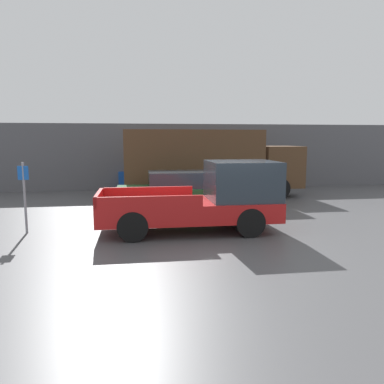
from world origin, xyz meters
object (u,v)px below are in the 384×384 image
(parking_sign, at_px, (24,193))
(newspaper_box, at_px, (123,181))
(delivery_truck, at_px, (207,161))
(car, at_px, (180,191))
(pickup_truck, at_px, (208,198))

(parking_sign, xyz_separation_m, newspaper_box, (2.49, 9.02, -0.68))
(newspaper_box, bearing_deg, delivery_truck, -35.51)
(car, bearing_deg, pickup_truck, -81.08)
(parking_sign, bearing_deg, pickup_truck, -5.13)
(parking_sign, relative_size, newspaper_box, 2.08)
(car, relative_size, delivery_truck, 0.56)
(pickup_truck, xyz_separation_m, car, (-0.48, 3.05, -0.19))
(pickup_truck, distance_m, parking_sign, 5.36)
(car, height_order, delivery_truck, delivery_truck)
(delivery_truck, xyz_separation_m, parking_sign, (-6.56, -6.11, -0.54))
(parking_sign, bearing_deg, delivery_truck, 42.99)
(delivery_truck, bearing_deg, car, -115.67)
(newspaper_box, bearing_deg, parking_sign, -105.41)
(car, height_order, parking_sign, parking_sign)
(pickup_truck, xyz_separation_m, delivery_truck, (1.22, 6.59, 0.73))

